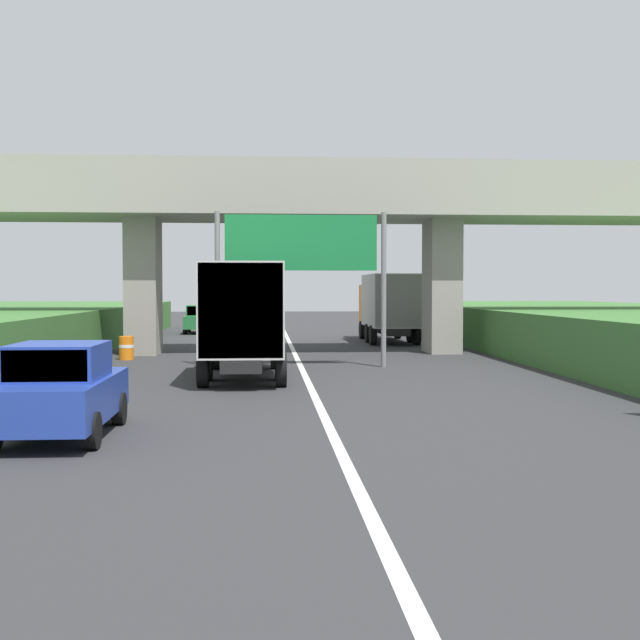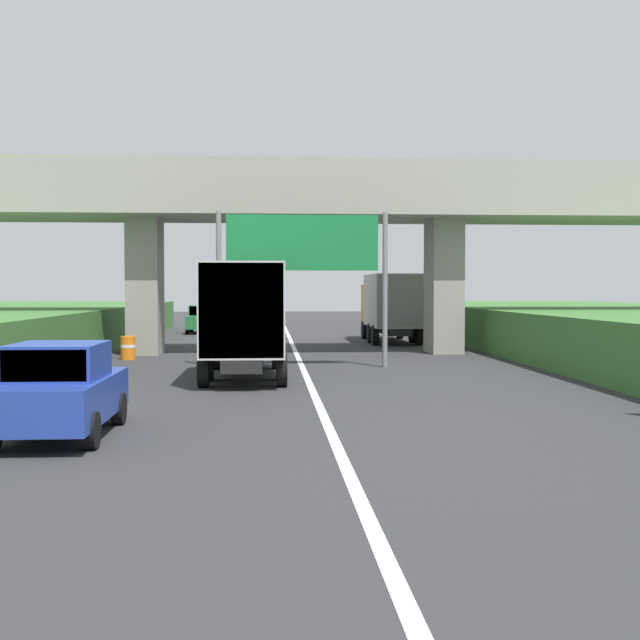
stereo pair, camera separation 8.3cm
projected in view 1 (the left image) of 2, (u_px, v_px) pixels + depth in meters
The scene contains 10 objects.
lane_centre_stripe at pixel (302, 370), 27.25m from camera, with size 0.20×96.29×0.01m, color white.
overpass_bridge at pixel (294, 212), 34.04m from camera, with size 40.00×4.80×7.84m.
overhead_highway_sign at pixel (301, 253), 27.83m from camera, with size 5.88×0.18×5.34m.
truck_black at pixel (244, 314), 24.60m from camera, with size 2.44×7.30×3.44m.
truck_orange at pixel (388, 304), 41.61m from camera, with size 2.44×7.30×3.44m.
car_green at pixel (200, 319), 49.95m from camera, with size 1.86×4.10×1.72m.
car_blue at pixel (60, 390), 14.80m from camera, with size 1.86×4.10×1.72m.
construction_barrel_3 at pixel (60, 375), 21.14m from camera, with size 0.57×0.57×0.90m.
construction_barrel_4 at pixel (99, 359), 26.14m from camera, with size 0.57×0.57×0.90m.
construction_barrel_5 at pixel (126, 348), 31.14m from camera, with size 0.57×0.57×0.90m.
Camera 1 is at (-1.25, 1.00, 2.69)m, focal length 45.73 mm.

